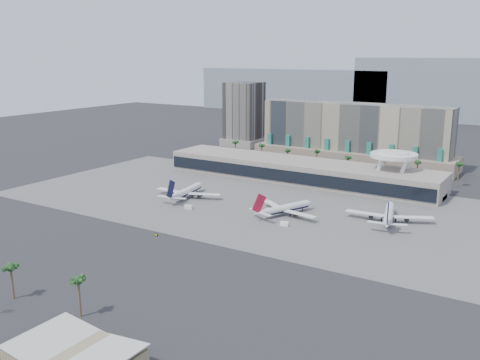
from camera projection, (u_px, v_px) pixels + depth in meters
The scene contains 17 objects.
ground at pixel (189, 229), 234.69m from camera, with size 900.00×900.00×0.00m, color #232326.
apron_pad at pixel (253, 201), 279.99m from camera, with size 260.00×130.00×0.06m, color #5B5B59.
mountain_ridge at pixel (463, 94), 600.49m from camera, with size 680.00×60.00×70.00m.
hotel at pixel (354, 140), 369.29m from camera, with size 140.00×30.00×42.00m.
office_tower at pixel (244, 118), 443.25m from camera, with size 30.00×30.00×52.00m.
terminal at pixel (299, 170), 323.66m from camera, with size 170.00×32.50×14.50m.
saucer_structure at pixel (394, 158), 297.51m from camera, with size 26.00×26.00×21.89m.
palm_row at pixel (333, 155), 348.08m from camera, with size 157.80×2.80×13.10m.
hangar_right at pixel (75, 359), 129.91m from camera, with size 30.55×20.60×6.89m.
airliner_left at pixel (186, 191), 285.23m from camera, with size 37.64×39.04×13.55m.
airliner_centre at pixel (285, 208), 255.03m from camera, with size 34.76×35.84×13.09m.
airliner_right at pixel (389, 214), 244.36m from camera, with size 38.75×40.22×14.15m.
service_vehicle_a at pixel (189, 207), 264.96m from camera, with size 3.97×1.94×1.94m, color white.
service_vehicle_b at pixel (284, 224), 239.28m from camera, with size 3.64×2.08×1.87m, color white.
taxiway_sign at pixel (156, 235), 226.42m from camera, with size 2.27×0.97×1.04m.
near_palm_a at pixel (11, 271), 166.48m from camera, with size 6.00×6.00×12.02m.
near_palm_b at pixel (78, 285), 154.72m from camera, with size 6.00×6.00×12.99m.
Camera 1 is at (137.74, -177.10, 75.64)m, focal length 40.00 mm.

